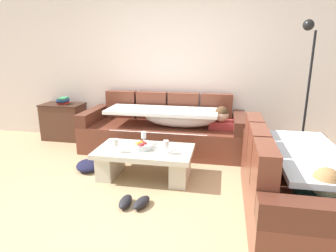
# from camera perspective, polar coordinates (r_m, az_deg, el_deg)

# --- Properties ---
(ground_plane) EXTENTS (14.00, 14.00, 0.00)m
(ground_plane) POSITION_cam_1_polar(r_m,az_deg,el_deg) (3.30, -5.20, -14.18)
(ground_plane) COLOR tan
(back_wall) EXTENTS (9.00, 0.10, 2.70)m
(back_wall) POSITION_cam_1_polar(r_m,az_deg,el_deg) (4.98, 1.46, 12.20)
(back_wall) COLOR silver
(back_wall) RESTS_ON ground_plane
(couch_along_wall) EXTENTS (2.53, 0.92, 0.88)m
(couch_along_wall) POSITION_cam_1_polar(r_m,az_deg,el_deg) (4.65, -0.39, -0.83)
(couch_along_wall) COLOR brown
(couch_along_wall) RESTS_ON ground_plane
(couch_near_window) EXTENTS (0.92, 1.86, 0.88)m
(couch_near_window) POSITION_cam_1_polar(r_m,az_deg,el_deg) (3.08, 23.44, -10.68)
(couch_near_window) COLOR brown
(couch_near_window) RESTS_ON ground_plane
(coffee_table) EXTENTS (1.20, 0.68, 0.38)m
(coffee_table) POSITION_cam_1_polar(r_m,az_deg,el_deg) (3.72, -4.58, -6.54)
(coffee_table) COLOR beige
(coffee_table) RESTS_ON ground_plane
(fruit_bowl) EXTENTS (0.28, 0.28, 0.10)m
(fruit_bowl) POSITION_cam_1_polar(r_m,az_deg,el_deg) (3.66, -5.14, -3.82)
(fruit_bowl) COLOR silver
(fruit_bowl) RESTS_ON coffee_table
(wine_glass_near_left) EXTENTS (0.07, 0.07, 0.17)m
(wine_glass_near_left) POSITION_cam_1_polar(r_m,az_deg,el_deg) (3.57, -10.19, -3.27)
(wine_glass_near_left) COLOR silver
(wine_glass_near_left) RESTS_ON coffee_table
(wine_glass_near_right) EXTENTS (0.07, 0.07, 0.17)m
(wine_glass_near_right) POSITION_cam_1_polar(r_m,az_deg,el_deg) (3.46, -0.41, -3.63)
(wine_glass_near_right) COLOR silver
(wine_glass_near_right) RESTS_ON coffee_table
(wine_glass_far_back) EXTENTS (0.07, 0.07, 0.17)m
(wine_glass_far_back) POSITION_cam_1_polar(r_m,az_deg,el_deg) (3.82, -4.76, -1.85)
(wine_glass_far_back) COLOR silver
(wine_glass_far_back) RESTS_ON coffee_table
(open_magazine) EXTENTS (0.34, 0.30, 0.01)m
(open_magazine) POSITION_cam_1_polar(r_m,az_deg,el_deg) (3.64, -1.15, -4.52)
(open_magazine) COLOR white
(open_magazine) RESTS_ON coffee_table
(side_cabinet) EXTENTS (0.72, 0.44, 0.64)m
(side_cabinet) POSITION_cam_1_polar(r_m,az_deg,el_deg) (5.54, -19.67, 0.84)
(side_cabinet) COLOR #513021
(side_cabinet) RESTS_ON ground_plane
(book_stack_on_cabinet) EXTENTS (0.17, 0.22, 0.12)m
(book_stack_on_cabinet) POSITION_cam_1_polar(r_m,az_deg,el_deg) (5.45, -19.80, 4.67)
(book_stack_on_cabinet) COLOR red
(book_stack_on_cabinet) RESTS_ON side_cabinet
(floor_lamp) EXTENTS (0.33, 0.31, 1.95)m
(floor_lamp) POSITION_cam_1_polar(r_m,az_deg,el_deg) (4.38, 25.26, 7.26)
(floor_lamp) COLOR black
(floor_lamp) RESTS_ON ground_plane
(pair_of_shoes) EXTENTS (0.33, 0.30, 0.09)m
(pair_of_shoes) POSITION_cam_1_polar(r_m,az_deg,el_deg) (3.18, -6.75, -14.54)
(pair_of_shoes) COLOR black
(pair_of_shoes) RESTS_ON ground_plane
(crumpled_garment) EXTENTS (0.44, 0.49, 0.12)m
(crumpled_garment) POSITION_cam_1_polar(r_m,az_deg,el_deg) (4.14, -15.28, -7.41)
(crumpled_garment) COLOR #191933
(crumpled_garment) RESTS_ON ground_plane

